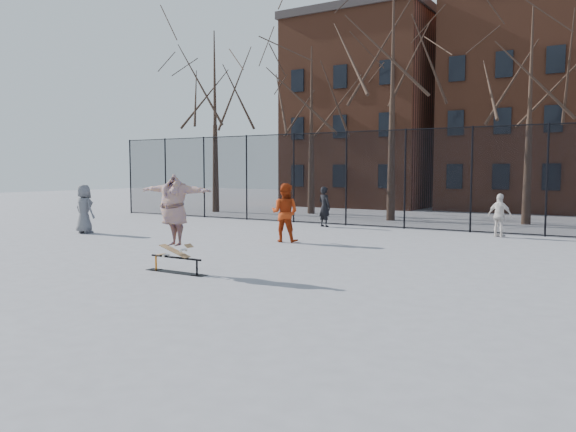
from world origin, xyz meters
The scene contains 11 objects.
ground centered at (0.00, 0.00, 0.00)m, with size 100.00×100.00×0.00m, color slate.
skate_rail centered at (-2.48, 0.90, 0.15)m, with size 1.69×0.26×0.37m.
skateboard centered at (-2.51, 0.90, 0.43)m, with size 0.88×0.21×0.10m, color brown, non-canonical shape.
skater centered at (-2.51, 0.90, 1.29)m, with size 2.00×0.54×1.63m, color #423B94.
bystander_grey centered at (-11.00, 5.16, 0.91)m, with size 0.89×0.58×1.82m, color #5A5B5F.
bystander_black centered at (-4.50, 12.00, 0.84)m, with size 0.61×0.40×1.67m, color black.
bystander_red centered at (-3.30, 6.95, 0.96)m, with size 0.93×0.73×1.92m, color #A6300E.
bystander_white centered at (2.45, 12.00, 0.77)m, with size 0.90×0.37×1.53m, color silver.
fence centered at (-0.01, 13.00, 2.05)m, with size 34.03×0.07×4.00m.
tree_row centered at (-0.25, 17.15, 7.36)m, with size 33.66×7.46×10.67m.
rowhouses centered at (0.72, 26.00, 6.06)m, with size 29.00×7.00×13.00m.
Camera 1 is at (6.38, -8.59, 2.34)m, focal length 35.00 mm.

